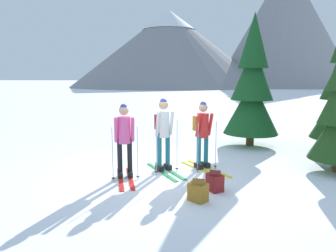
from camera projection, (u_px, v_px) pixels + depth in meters
ground_plane at (160, 173)px, 7.31m from camera, size 400.00×400.00×0.00m
skier_in_pink at (124, 138)px, 6.81m from camera, size 0.87×1.57×1.67m
skier_in_white at (163, 130)px, 7.33m from camera, size 1.20×1.44×1.75m
skier_in_red at (202, 131)px, 7.51m from camera, size 1.34×1.46×1.66m
pine_tree_far at (252, 86)px, 9.92m from camera, size 1.76×1.76×4.26m
backpack_on_snow_front at (215, 182)px, 6.12m from camera, size 0.38×0.40×0.38m
backpack_on_snow_beside at (198, 191)px, 5.61m from camera, size 0.40×0.37×0.38m
mountain_ridge_distant at (215, 39)px, 71.84m from camera, size 64.80×46.23×27.79m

